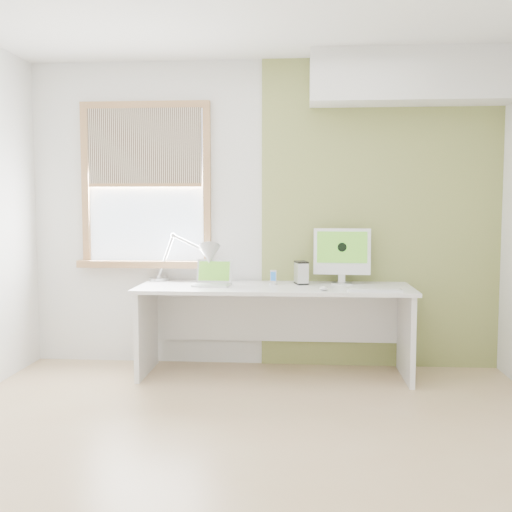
# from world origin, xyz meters

# --- Properties ---
(room) EXTENTS (4.04, 3.54, 2.64)m
(room) POSITION_xyz_m (0.00, 0.00, 1.30)
(room) COLOR tan
(room) RESTS_ON ground
(accent_wall) EXTENTS (2.00, 0.02, 2.60)m
(accent_wall) POSITION_xyz_m (1.00, 1.74, 1.30)
(accent_wall) COLOR #829849
(accent_wall) RESTS_ON room
(soffit) EXTENTS (1.60, 0.40, 0.42)m
(soffit) POSITION_xyz_m (1.20, 1.57, 2.40)
(soffit) COLOR white
(soffit) RESTS_ON room
(window) EXTENTS (1.20, 0.14, 1.42)m
(window) POSITION_xyz_m (-1.00, 1.71, 1.54)
(window) COLOR #A67445
(window) RESTS_ON room
(desk) EXTENTS (2.20, 0.70, 0.73)m
(desk) POSITION_xyz_m (0.12, 1.44, 0.53)
(desk) COLOR silver
(desk) RESTS_ON room
(desk_lamp) EXTENTS (0.69, 0.43, 0.41)m
(desk_lamp) POSITION_xyz_m (-0.50, 1.51, 0.95)
(desk_lamp) COLOR silver
(desk_lamp) RESTS_ON desk
(laptop) EXTENTS (0.31, 0.26, 0.21)m
(laptop) POSITION_xyz_m (-0.38, 1.40, 0.78)
(laptop) COLOR silver
(laptop) RESTS_ON desk
(phone_dock) EXTENTS (0.07, 0.07, 0.12)m
(phone_dock) POSITION_xyz_m (0.11, 1.47, 0.76)
(phone_dock) COLOR silver
(phone_dock) RESTS_ON desk
(external_drive) EXTENTS (0.12, 0.16, 0.19)m
(external_drive) POSITION_xyz_m (0.34, 1.52, 0.82)
(external_drive) COLOR silver
(external_drive) RESTS_ON desk
(imac) EXTENTS (0.47, 0.16, 0.46)m
(imac) POSITION_xyz_m (0.67, 1.58, 0.99)
(imac) COLOR silver
(imac) RESTS_ON desk
(keyboard) EXTENTS (0.41, 0.12, 0.02)m
(keyboard) POSITION_xyz_m (0.89, 1.15, 0.74)
(keyboard) COLOR white
(keyboard) RESTS_ON desk
(mouse) EXTENTS (0.08, 0.12, 0.03)m
(mouse) POSITION_xyz_m (0.51, 1.17, 0.75)
(mouse) COLOR white
(mouse) RESTS_ON desk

